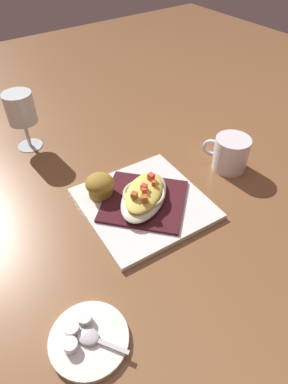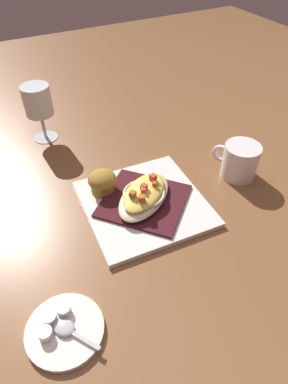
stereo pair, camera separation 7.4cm
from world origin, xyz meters
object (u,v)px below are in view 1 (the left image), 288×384
Objects in this scene: stemmed_glass at (21,111)px; creamer_cup_2 at (71,345)px; gratin_dish at (144,194)px; creamer_cup_1 at (72,329)px; coffee_mug at (230,155)px; square_plate at (144,203)px; creamer_cup_0 at (85,319)px; spoon at (90,337)px; muffin at (100,186)px; creamer_saucer at (89,339)px.

stemmed_glass is 6.69× the size of creamer_cup_2.
creamer_cup_1 is (-0.27, -0.18, -0.02)m from gratin_dish.
gratin_dish is at bearing -72.13° from stemmed_glass.
square_plate is at bearing 177.41° from coffee_mug.
creamer_cup_0 is at bearing -162.29° from coffee_mug.
stemmed_glass is (-0.12, 0.39, 0.08)m from gratin_dish.
spoon is at bearing -56.59° from creamer_cup_1.
creamer_cup_1 is 0.03m from creamer_cup_2.
gratin_dish is at bearing -114.58° from square_plate.
gratin_dish is 8.09× the size of creamer_cup_2.
creamer_cup_2 is at bearing -127.81° from muffin.
square_plate is 0.11m from muffin.
creamer_cup_0 is 0.05m from creamer_cup_2.
spoon is (-0.13, -0.59, -0.09)m from stemmed_glass.
muffin is 0.34m from spoon.
square_plate is at bearing 39.01° from spoon.
coffee_mug is 0.87× the size of creamer_saucer.
muffin is (-0.07, 0.08, 0.01)m from gratin_dish.
coffee_mug is 4.74× the size of creamer_cup_2.
square_plate is 0.35m from creamer_cup_2.
gratin_dish is (-0.00, -0.00, 0.03)m from square_plate.
coffee_mug reaches higher than creamer_cup_2.
muffin is 0.78× the size of spoon.
gratin_dish is 0.30m from creamer_cup_0.
stemmed_glass is 6.69× the size of creamer_cup_0.
creamer_cup_0 and creamer_cup_2 have the same top height.
creamer_saucer is at bearing -56.59° from creamer_cup_1.
creamer_saucer is (-0.52, -0.19, -0.03)m from coffee_mug.
spoon is (0.00, -0.00, 0.01)m from creamer_saucer.
coffee_mug is 0.58m from creamer_cup_2.
muffin is at bearing -79.72° from stemmed_glass.
muffin is 0.35m from creamer_cup_2.
creamer_cup_1 is at bearing 123.41° from creamer_saucer.
creamer_saucer is 0.01m from spoon.
coffee_mug is 0.55m from spoon.
creamer_cup_2 reaches higher than square_plate.
creamer_cup_0 is (-0.51, -0.16, -0.02)m from coffee_mug.
coffee_mug reaches higher than square_plate.
muffin is 0.31m from creamer_cup_0.
creamer_cup_1 is (-0.27, -0.18, 0.01)m from square_plate.
stemmed_glass reaches higher than creamer_cup_0.
coffee_mug is 4.74× the size of creamer_cup_1.
gratin_dish is 0.26m from coffee_mug.
stemmed_glass is at bearing 77.74° from creamer_cup_0.
muffin is (-0.07, 0.08, 0.03)m from square_plate.
muffin is at bearing 51.64° from creamer_cup_1.
square_plate is 0.33m from creamer_saucer.
spoon is at bearing -159.47° from coffee_mug.
creamer_cup_2 is (-0.04, -0.03, 0.00)m from creamer_cup_0.
coffee_mug is at bearing 20.53° from spoon.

